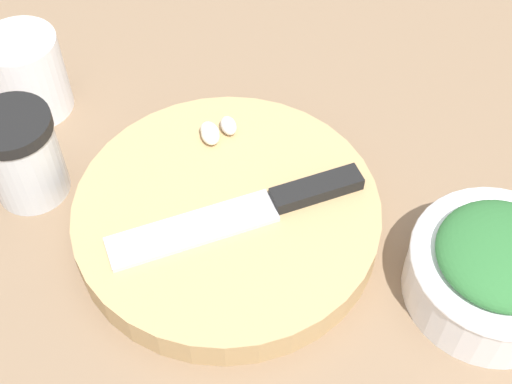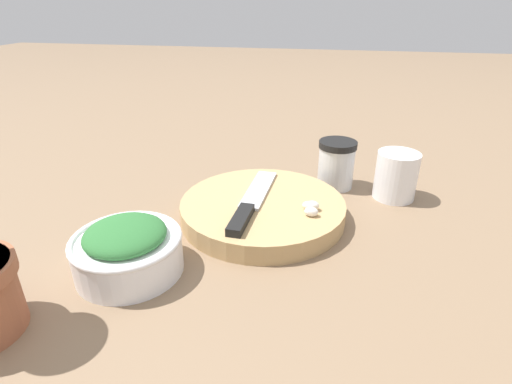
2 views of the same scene
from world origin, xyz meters
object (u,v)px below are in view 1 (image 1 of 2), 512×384
(chef_knife, at_px, (254,209))
(spice_jar, at_px, (22,155))
(garlic_cloves, at_px, (215,131))
(cutting_board, at_px, (227,217))
(herb_bowl, at_px, (496,269))
(coffee_mug, at_px, (25,76))

(chef_knife, bearing_deg, spice_jar, 54.87)
(chef_knife, relative_size, garlic_cloves, 6.14)
(cutting_board, distance_m, chef_knife, 0.03)
(herb_bowl, distance_m, spice_jar, 0.42)
(cutting_board, distance_m, coffee_mug, 0.26)
(chef_knife, xyz_separation_m, spice_jar, (-0.13, -0.17, 0.01))
(garlic_cloves, relative_size, herb_bowl, 0.26)
(garlic_cloves, bearing_deg, cutting_board, -14.79)
(cutting_board, height_order, herb_bowl, herb_bowl)
(garlic_cloves, distance_m, herb_bowl, 0.28)
(spice_jar, bearing_deg, coffee_mug, 167.04)
(garlic_cloves, xyz_separation_m, coffee_mug, (-0.14, -0.15, 0.00))
(cutting_board, height_order, chef_knife, chef_knife)
(cutting_board, relative_size, coffee_mug, 2.56)
(cutting_board, relative_size, garlic_cloves, 7.24)
(spice_jar, bearing_deg, garlic_cloves, 78.74)
(herb_bowl, xyz_separation_m, spice_jar, (-0.26, -0.33, 0.01))
(garlic_cloves, height_order, coffee_mug, coffee_mug)
(chef_knife, relative_size, herb_bowl, 1.58)
(cutting_board, bearing_deg, garlic_cloves, 165.21)
(garlic_cloves, xyz_separation_m, spice_jar, (-0.03, -0.17, 0.01))
(chef_knife, relative_size, spice_jar, 2.51)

